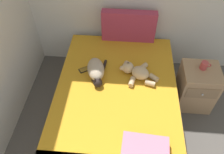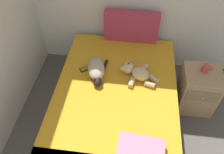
{
  "view_description": "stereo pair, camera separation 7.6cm",
  "coord_description": "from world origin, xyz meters",
  "px_view_note": "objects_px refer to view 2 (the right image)",
  "views": [
    {
      "loc": [
        1.29,
        1.42,
        2.43
      ],
      "look_at": [
        1.15,
        3.09,
        0.57
      ],
      "focal_mm": 35.76,
      "sensor_mm": 36.0,
      "label": 1
    },
    {
      "loc": [
        1.36,
        1.43,
        2.43
      ],
      "look_at": [
        1.15,
        3.09,
        0.57
      ],
      "focal_mm": 35.76,
      "sensor_mm": 36.0,
      "label": 2
    }
  ],
  "objects_px": {
    "throw_pillow": "(140,153)",
    "mug": "(206,68)",
    "bed": "(115,108)",
    "cell_phone": "(86,68)",
    "nightstand": "(197,90)",
    "cat": "(96,70)",
    "patterned_cushion": "(131,27)",
    "teddy_bear": "(137,72)"
  },
  "relations": [
    {
      "from": "cell_phone",
      "to": "cat",
      "type": "bearing_deg",
      "value": -26.65
    },
    {
      "from": "cat",
      "to": "mug",
      "type": "relative_size",
      "value": 3.68
    },
    {
      "from": "cell_phone",
      "to": "nightstand",
      "type": "relative_size",
      "value": 0.28
    },
    {
      "from": "bed",
      "to": "throw_pillow",
      "type": "xyz_separation_m",
      "value": [
        0.29,
        -0.65,
        0.32
      ]
    },
    {
      "from": "teddy_bear",
      "to": "cell_phone",
      "type": "xyz_separation_m",
      "value": [
        -0.6,
        0.04,
        -0.06
      ]
    },
    {
      "from": "cell_phone",
      "to": "bed",
      "type": "bearing_deg",
      "value": -39.91
    },
    {
      "from": "throw_pillow",
      "to": "patterned_cushion",
      "type": "bearing_deg",
      "value": 97.0
    },
    {
      "from": "mug",
      "to": "cell_phone",
      "type": "bearing_deg",
      "value": -176.9
    },
    {
      "from": "throw_pillow",
      "to": "mug",
      "type": "bearing_deg",
      "value": 56.81
    },
    {
      "from": "bed",
      "to": "patterned_cushion",
      "type": "xyz_separation_m",
      "value": [
        0.09,
        0.94,
        0.48
      ]
    },
    {
      "from": "bed",
      "to": "mug",
      "type": "xyz_separation_m",
      "value": [
        0.97,
        0.4,
        0.37
      ]
    },
    {
      "from": "teddy_bear",
      "to": "bed",
      "type": "bearing_deg",
      "value": -127.14
    },
    {
      "from": "patterned_cushion",
      "to": "mug",
      "type": "height_order",
      "value": "patterned_cushion"
    },
    {
      "from": "patterned_cushion",
      "to": "teddy_bear",
      "type": "height_order",
      "value": "patterned_cushion"
    },
    {
      "from": "throw_pillow",
      "to": "bed",
      "type": "bearing_deg",
      "value": 113.89
    },
    {
      "from": "nightstand",
      "to": "mug",
      "type": "relative_size",
      "value": 4.89
    },
    {
      "from": "patterned_cushion",
      "to": "teddy_bear",
      "type": "xyz_separation_m",
      "value": [
        0.12,
        -0.66,
        -0.15
      ]
    },
    {
      "from": "teddy_bear",
      "to": "nightstand",
      "type": "xyz_separation_m",
      "value": [
        0.76,
        0.08,
        -0.3
      ]
    },
    {
      "from": "bed",
      "to": "cat",
      "type": "bearing_deg",
      "value": 134.24
    },
    {
      "from": "nightstand",
      "to": "mug",
      "type": "bearing_deg",
      "value": 84.33
    },
    {
      "from": "cell_phone",
      "to": "nightstand",
      "type": "height_order",
      "value": "nightstand"
    },
    {
      "from": "teddy_bear",
      "to": "mug",
      "type": "xyz_separation_m",
      "value": [
        0.76,
        0.12,
        0.04
      ]
    },
    {
      "from": "cell_phone",
      "to": "throw_pillow",
      "type": "height_order",
      "value": "throw_pillow"
    },
    {
      "from": "cat",
      "to": "mug",
      "type": "xyz_separation_m",
      "value": [
        1.22,
        0.14,
        0.03
      ]
    },
    {
      "from": "throw_pillow",
      "to": "nightstand",
      "type": "bearing_deg",
      "value": 55.93
    },
    {
      "from": "bed",
      "to": "patterned_cushion",
      "type": "height_order",
      "value": "patterned_cushion"
    },
    {
      "from": "bed",
      "to": "throw_pillow",
      "type": "distance_m",
      "value": 0.78
    },
    {
      "from": "bed",
      "to": "throw_pillow",
      "type": "height_order",
      "value": "throw_pillow"
    },
    {
      "from": "cat",
      "to": "mug",
      "type": "height_order",
      "value": "mug"
    },
    {
      "from": "bed",
      "to": "cell_phone",
      "type": "bearing_deg",
      "value": 140.09
    },
    {
      "from": "throw_pillow",
      "to": "mug",
      "type": "distance_m",
      "value": 1.25
    },
    {
      "from": "teddy_bear",
      "to": "mug",
      "type": "relative_size",
      "value": 3.76
    },
    {
      "from": "throw_pillow",
      "to": "cell_phone",
      "type": "bearing_deg",
      "value": 124.72
    },
    {
      "from": "patterned_cushion",
      "to": "throw_pillow",
      "type": "distance_m",
      "value": 1.61
    },
    {
      "from": "cat",
      "to": "teddy_bear",
      "type": "distance_m",
      "value": 0.46
    },
    {
      "from": "cell_phone",
      "to": "throw_pillow",
      "type": "xyz_separation_m",
      "value": [
        0.68,
        -0.97,
        0.05
      ]
    },
    {
      "from": "teddy_bear",
      "to": "nightstand",
      "type": "distance_m",
      "value": 0.82
    },
    {
      "from": "throw_pillow",
      "to": "mug",
      "type": "relative_size",
      "value": 3.33
    },
    {
      "from": "cat",
      "to": "throw_pillow",
      "type": "xyz_separation_m",
      "value": [
        0.54,
        -0.9,
        -0.02
      ]
    },
    {
      "from": "bed",
      "to": "cat",
      "type": "relative_size",
      "value": 4.59
    },
    {
      "from": "patterned_cushion",
      "to": "teddy_bear",
      "type": "distance_m",
      "value": 0.68
    },
    {
      "from": "cat",
      "to": "teddy_bear",
      "type": "xyz_separation_m",
      "value": [
        0.46,
        0.03,
        -0.01
      ]
    }
  ]
}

